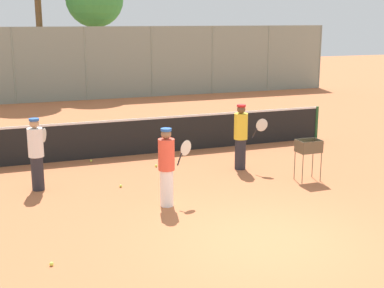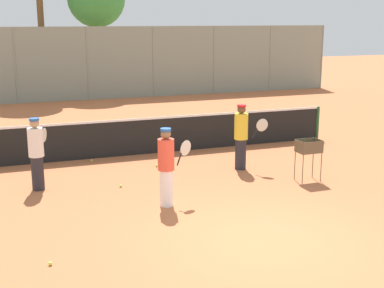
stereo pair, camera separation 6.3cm
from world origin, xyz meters
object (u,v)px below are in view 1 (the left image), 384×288
Objects in this scene: player_yellow_shirt at (36,153)px; parked_car at (5,80)px; player_white_outfit at (167,166)px; tennis_net at (154,135)px; ball_cart at (309,149)px; player_red_cap at (241,136)px.

parked_car is at bearing 27.11° from player_yellow_shirt.
player_white_outfit reaches higher than parked_car.
parked_car reaches higher than tennis_net.
player_white_outfit is 0.40× the size of parked_car.
ball_cart is (3.76, 0.52, -0.09)m from player_white_outfit.
parked_car is at bearing 103.14° from tennis_net.
tennis_net is 4.55m from player_white_outfit.
tennis_net is 11.05× the size of ball_cart.
parked_car is at bearing 136.60° from player_red_cap.
ball_cart is at bearing -77.33° from player_yellow_shirt.
ball_cart is at bearing -71.86° from parked_car.
player_red_cap reaches higher than player_yellow_shirt.
ball_cart is (2.73, -3.90, 0.22)m from tennis_net.
tennis_net is 2.66× the size of parked_car.
player_yellow_shirt is 6.40m from ball_cart.
tennis_net is 6.71× the size of player_white_outfit.
parked_car is at bearing 77.19° from player_white_outfit.
player_red_cap is at bearing 126.24° from ball_cart.
player_white_outfit is at bearing -103.21° from tennis_net.
player_yellow_shirt is 0.40× the size of parked_car.
player_red_cap is at bearing -55.88° from tennis_net.
player_red_cap is 5.11m from player_yellow_shirt.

